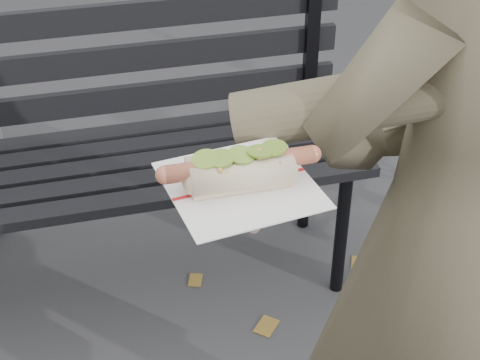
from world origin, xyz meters
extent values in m
cylinder|color=black|center=(0.56, 0.80, 0.23)|extent=(0.04, 0.04, 0.45)
cylinder|color=black|center=(0.56, 1.14, 0.23)|extent=(0.04, 0.04, 0.45)
cube|color=black|center=(-0.11, 0.79, 0.47)|extent=(1.50, 0.07, 0.03)
cube|color=black|center=(-0.11, 0.88, 0.47)|extent=(1.50, 0.07, 0.03)
cube|color=black|center=(-0.11, 0.97, 0.47)|extent=(1.50, 0.07, 0.03)
cube|color=black|center=(-0.11, 1.06, 0.47)|extent=(1.50, 0.07, 0.03)
cube|color=black|center=(-0.11, 1.15, 0.47)|extent=(1.50, 0.07, 0.03)
cube|color=black|center=(0.56, 1.16, 0.67)|extent=(0.04, 0.03, 0.42)
cube|color=black|center=(-0.11, 1.18, 0.57)|extent=(1.50, 0.02, 0.08)
cube|color=black|center=(-0.11, 1.18, 0.70)|extent=(1.50, 0.02, 0.08)
cube|color=black|center=(-0.11, 1.18, 0.83)|extent=(1.50, 0.02, 0.08)
imported|color=brown|center=(0.45, 0.07, 0.82)|extent=(0.64, 0.45, 1.65)
cylinder|color=brown|center=(0.30, 0.05, 1.12)|extent=(0.51, 0.23, 0.19)
cylinder|color=#D8A384|center=(0.07, -0.03, 1.06)|extent=(0.09, 0.08, 0.07)
ellipsoid|color=#D8A384|center=(0.03, -0.04, 1.05)|extent=(0.10, 0.12, 0.03)
cylinder|color=#D8A384|center=(-0.02, -0.07, 1.05)|extent=(0.06, 0.02, 0.02)
cylinder|color=#D8A384|center=(-0.02, -0.05, 1.05)|extent=(0.06, 0.02, 0.02)
cylinder|color=#D8A384|center=(-0.02, -0.03, 1.05)|extent=(0.06, 0.02, 0.02)
cylinder|color=#D8A384|center=(-0.02, -0.01, 1.05)|extent=(0.06, 0.02, 0.02)
cylinder|color=#D8A384|center=(0.04, -0.10, 1.05)|extent=(0.04, 0.05, 0.02)
cube|color=white|center=(0.03, -0.04, 1.07)|extent=(0.21, 0.21, 0.00)
cube|color=#B21E1E|center=(0.03, -0.04, 1.07)|extent=(0.19, 0.03, 0.00)
cylinder|color=#B66046|center=(0.03, -0.04, 1.10)|extent=(0.20, 0.02, 0.02)
sphere|color=#B66046|center=(-0.07, -0.04, 1.10)|extent=(0.02, 0.02, 0.02)
sphere|color=#B66046|center=(0.13, -0.04, 1.10)|extent=(0.03, 0.02, 0.02)
sphere|color=#9E6B2D|center=(0.07, -0.02, 1.11)|extent=(0.01, 0.01, 0.01)
sphere|color=#9E6B2D|center=(0.00, -0.06, 1.11)|extent=(0.01, 0.01, 0.01)
sphere|color=#9E6B2D|center=(0.09, -0.03, 1.11)|extent=(0.01, 0.01, 0.01)
sphere|color=#9E6B2D|center=(-0.02, -0.04, 1.11)|extent=(0.01, 0.01, 0.01)
sphere|color=#9E6B2D|center=(0.00, -0.02, 1.11)|extent=(0.01, 0.01, 0.01)
sphere|color=#9E6B2D|center=(-0.02, -0.03, 1.11)|extent=(0.01, 0.01, 0.01)
sphere|color=#9E6B2D|center=(0.00, -0.05, 1.11)|extent=(0.01, 0.01, 0.01)
sphere|color=#9E6B2D|center=(0.04, -0.05, 1.11)|extent=(0.01, 0.01, 0.01)
sphere|color=#9E6B2D|center=(0.04, -0.04, 1.11)|extent=(0.01, 0.01, 0.01)
sphere|color=#9E6B2D|center=(0.01, -0.06, 1.11)|extent=(0.01, 0.01, 0.01)
sphere|color=#9E6B2D|center=(0.09, -0.05, 1.11)|extent=(0.01, 0.01, 0.01)
sphere|color=#9E6B2D|center=(0.06, -0.05, 1.11)|extent=(0.01, 0.01, 0.01)
sphere|color=#9E6B2D|center=(0.02, -0.04, 1.11)|extent=(0.01, 0.01, 0.01)
sphere|color=#9E6B2D|center=(0.07, -0.04, 1.11)|extent=(0.01, 0.01, 0.01)
sphere|color=#9E6B2D|center=(0.01, -0.03, 1.11)|extent=(0.01, 0.01, 0.01)
sphere|color=#9E6B2D|center=(0.09, -0.04, 1.11)|extent=(0.01, 0.01, 0.01)
sphere|color=#9E6B2D|center=(0.03, -0.05, 1.11)|extent=(0.01, 0.01, 0.01)
sphere|color=#9E6B2D|center=(0.08, -0.03, 1.11)|extent=(0.01, 0.01, 0.01)
sphere|color=#9E6B2D|center=(0.08, -0.06, 1.11)|extent=(0.01, 0.01, 0.01)
sphere|color=#9E6B2D|center=(0.06, -0.05, 1.11)|extent=(0.01, 0.01, 0.01)
sphere|color=#9E6B2D|center=(0.02, -0.04, 1.11)|extent=(0.01, 0.01, 0.01)
sphere|color=#9E6B2D|center=(0.02, -0.04, 1.11)|extent=(0.01, 0.01, 0.01)
sphere|color=#9E6B2D|center=(0.06, -0.04, 1.11)|extent=(0.01, 0.01, 0.01)
sphere|color=#9E6B2D|center=(0.01, -0.05, 1.11)|extent=(0.01, 0.01, 0.01)
cylinder|color=olive|center=(-0.01, -0.04, 1.12)|extent=(0.04, 0.04, 0.01)
cylinder|color=olive|center=(0.01, -0.04, 1.12)|extent=(0.04, 0.04, 0.01)
cylinder|color=olive|center=(0.03, -0.04, 1.12)|extent=(0.04, 0.04, 0.01)
cylinder|color=olive|center=(0.06, -0.04, 1.12)|extent=(0.04, 0.04, 0.01)
cylinder|color=olive|center=(0.08, -0.04, 1.12)|extent=(0.04, 0.04, 0.01)
cube|color=brown|center=(0.68, 0.89, 0.00)|extent=(0.07, 0.08, 0.00)
cube|color=brown|center=(0.92, 1.59, 0.00)|extent=(0.06, 0.07, 0.00)
cube|color=brown|center=(0.79, 1.76, 0.00)|extent=(0.09, 0.08, 0.00)
cube|color=brown|center=(0.67, 0.49, 0.00)|extent=(0.05, 0.05, 0.00)
cube|color=brown|center=(0.13, 0.94, 0.00)|extent=(0.06, 0.07, 0.00)
cube|color=brown|center=(0.30, 0.69, 0.00)|extent=(0.09, 0.10, 0.00)
camera|label=1|loc=(-0.17, -0.82, 1.64)|focal=55.00mm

